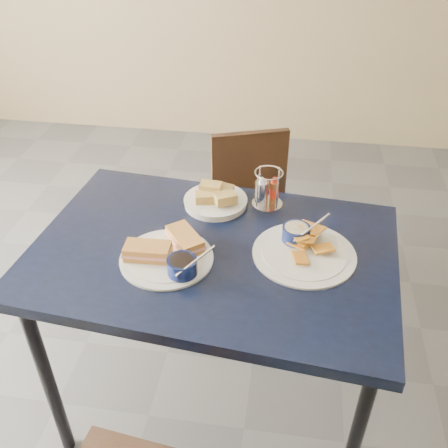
# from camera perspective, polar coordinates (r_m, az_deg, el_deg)

# --- Properties ---
(ground) EXTENTS (6.00, 6.00, 0.00)m
(ground) POSITION_cam_1_polar(r_m,az_deg,el_deg) (2.05, 2.30, -22.34)
(ground) COLOR #4D4D51
(ground) RESTS_ON ground
(dining_table) EXTENTS (1.21, 0.87, 0.75)m
(dining_table) POSITION_cam_1_polar(r_m,az_deg,el_deg) (1.64, -1.25, -4.72)
(dining_table) COLOR black
(dining_table) RESTS_ON ground
(chair_far) EXTENTS (0.45, 0.45, 0.76)m
(chair_far) POSITION_cam_1_polar(r_m,az_deg,el_deg) (2.37, 3.85, 2.41)
(chair_far) COLOR black
(chair_far) RESTS_ON ground
(sandwich_plate) EXTENTS (0.31, 0.29, 0.12)m
(sandwich_plate) POSITION_cam_1_polar(r_m,az_deg,el_deg) (1.54, -6.25, -3.38)
(sandwich_plate) COLOR white
(sandwich_plate) RESTS_ON dining_table
(plantain_plate) EXTENTS (0.32, 0.32, 0.12)m
(plantain_plate) POSITION_cam_1_polar(r_m,az_deg,el_deg) (1.59, 8.91, -2.57)
(plantain_plate) COLOR white
(plantain_plate) RESTS_ON dining_table
(bread_basket) EXTENTS (0.22, 0.22, 0.07)m
(bread_basket) POSITION_cam_1_polar(r_m,az_deg,el_deg) (1.78, -0.95, 2.87)
(bread_basket) COLOR white
(bread_basket) RESTS_ON dining_table
(condiment_caddy) EXTENTS (0.11, 0.11, 0.14)m
(condiment_caddy) POSITION_cam_1_polar(r_m,az_deg,el_deg) (1.77, 4.88, 3.80)
(condiment_caddy) COLOR silver
(condiment_caddy) RESTS_ON dining_table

